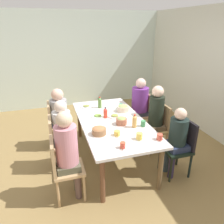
{
  "coord_description": "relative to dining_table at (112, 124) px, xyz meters",
  "views": [
    {
      "loc": [
        3.1,
        -0.96,
        2.23
      ],
      "look_at": [
        0.0,
        0.0,
        0.89
      ],
      "focal_mm": 34.1,
      "sensor_mm": 36.0,
      "label": 1
    }
  ],
  "objects": [
    {
      "name": "chair_3",
      "position": [
        -0.7,
        0.9,
        -0.16
      ],
      "size": [
        0.4,
        0.4,
        0.9
      ],
      "color": "tan",
      "rests_on": "ground_plane"
    },
    {
      "name": "person_4",
      "position": [
        0.7,
        0.81,
        -0.01
      ],
      "size": [
        0.3,
        0.3,
        1.13
      ],
      "color": "#342B49",
      "rests_on": "ground_plane"
    },
    {
      "name": "cup_5",
      "position": [
        -0.48,
        0.32,
        0.12
      ],
      "size": [
        0.11,
        0.07,
        0.09
      ],
      "color": "#4A8F69",
      "rests_on": "dining_table"
    },
    {
      "name": "dining_table",
      "position": [
        0.0,
        0.0,
        0.0
      ],
      "size": [
        2.1,
        1.04,
        0.74
      ],
      "color": "silver",
      "rests_on": "ground_plane"
    },
    {
      "name": "chair_5",
      "position": [
        0.7,
        -0.9,
        -0.16
      ],
      "size": [
        0.4,
        0.4,
        0.9
      ],
      "color": "tan",
      "rests_on": "ground_plane"
    },
    {
      "name": "chair_4",
      "position": [
        0.7,
        0.9,
        -0.16
      ],
      "size": [
        0.4,
        0.4,
        0.9
      ],
      "color": "black",
      "rests_on": "ground_plane"
    },
    {
      "name": "person_5",
      "position": [
        0.7,
        -0.81,
        0.08
      ],
      "size": [
        0.3,
        0.3,
        1.27
      ],
      "color": "brown",
      "rests_on": "ground_plane"
    },
    {
      "name": "bottle_2",
      "position": [
        0.35,
        0.26,
        0.17
      ],
      "size": [
        0.07,
        0.07,
        0.21
      ],
      "color": "tan",
      "rests_on": "dining_table"
    },
    {
      "name": "cup_4",
      "position": [
        0.36,
        0.4,
        0.12
      ],
      "size": [
        0.11,
        0.07,
        0.09
      ],
      "color": "#439059",
      "rests_on": "dining_table"
    },
    {
      "name": "person_1",
      "position": [
        -0.7,
        -0.81,
        0.04
      ],
      "size": [
        0.31,
        0.31,
        1.16
      ],
      "color": "#302951",
      "rests_on": "ground_plane"
    },
    {
      "name": "cup_2",
      "position": [
        0.72,
        0.18,
        0.12
      ],
      "size": [
        0.12,
        0.09,
        0.09
      ],
      "color": "#E5C455",
      "rests_on": "dining_table"
    },
    {
      "name": "wall_left",
      "position": [
        -3.02,
        0.0,
        0.63
      ],
      "size": [
        0.12,
        4.76,
        2.6
      ],
      "primitive_type": "cube",
      "color": "silver",
      "rests_on": "ground_plane"
    },
    {
      "name": "chair_2",
      "position": [
        0.0,
        0.9,
        -0.16
      ],
      "size": [
        0.4,
        0.4,
        0.9
      ],
      "color": "tan",
      "rests_on": "ground_plane"
    },
    {
      "name": "person_2",
      "position": [
        -0.0,
        0.81,
        0.07
      ],
      "size": [
        0.3,
        0.3,
        1.27
      ],
      "color": "brown",
      "rests_on": "ground_plane"
    },
    {
      "name": "person_0",
      "position": [
        0.0,
        -0.81,
        0.03
      ],
      "size": [
        0.3,
        0.3,
        1.18
      ],
      "color": "#3C4438",
      "rests_on": "ground_plane"
    },
    {
      "name": "cup_1",
      "position": [
        0.87,
        -0.12,
        0.11
      ],
      "size": [
        0.11,
        0.07,
        0.08
      ],
      "color": "#CF5539",
      "rests_on": "dining_table"
    },
    {
      "name": "person_3",
      "position": [
        -0.7,
        0.81,
        0.08
      ],
      "size": [
        0.34,
        0.34,
        1.24
      ],
      "color": "#36364A",
      "rests_on": "ground_plane"
    },
    {
      "name": "plate_1",
      "position": [
        -0.74,
        -0.3,
        0.08
      ],
      "size": [
        0.23,
        0.23,
        0.04
      ],
      "color": "white",
      "rests_on": "dining_table"
    },
    {
      "name": "cup_3",
      "position": [
        0.82,
        0.44,
        0.11
      ],
      "size": [
        0.12,
        0.08,
        0.08
      ],
      "color": "#C7533F",
      "rests_on": "dining_table"
    },
    {
      "name": "chair_1",
      "position": [
        -0.7,
        -0.9,
        -0.16
      ],
      "size": [
        0.4,
        0.4,
        0.9
      ],
      "color": "tan",
      "rests_on": "ground_plane"
    },
    {
      "name": "ground_plane",
      "position": [
        0.0,
        0.0,
        -0.67
      ],
      "size": [
        7.11,
        7.11,
        0.0
      ],
      "primitive_type": "plane",
      "color": "olive"
    },
    {
      "name": "bowl_1",
      "position": [
        0.19,
        0.1,
        0.13
      ],
      "size": [
        0.18,
        0.18,
        0.12
      ],
      "color": "#A15B42",
      "rests_on": "dining_table"
    },
    {
      "name": "chair_0",
      "position": [
        0.0,
        -0.9,
        -0.16
      ],
      "size": [
        0.4,
        0.4,
        0.9
      ],
      "color": "tan",
      "rests_on": "ground_plane"
    },
    {
      "name": "bowl_2",
      "position": [
        -0.32,
        0.31,
        0.13
      ],
      "size": [
        0.22,
        0.22,
        0.12
      ],
      "color": "beige",
      "rests_on": "dining_table"
    },
    {
      "name": "bottle_1",
      "position": [
        -0.14,
        -0.08,
        0.16
      ],
      "size": [
        0.07,
        0.07,
        0.19
      ],
      "color": "red",
      "rests_on": "dining_table"
    },
    {
      "name": "plate_0",
      "position": [
        -0.21,
        -0.19,
        0.08
      ],
      "size": [
        0.23,
        0.23,
        0.04
      ],
      "color": "white",
      "rests_on": "dining_table"
    },
    {
      "name": "cup_0",
      "position": [
        0.52,
        -0.08,
        0.11
      ],
      "size": [
        0.12,
        0.09,
        0.07
      ],
      "color": "#EBC14F",
      "rests_on": "dining_table"
    },
    {
      "name": "bottle_0",
      "position": [
        -0.62,
        -0.05,
        0.17
      ],
      "size": [
        0.07,
        0.07,
        0.22
      ],
      "color": "#547A36",
      "rests_on": "dining_table"
    },
    {
      "name": "plate_2",
      "position": [
        -0.12,
        0.09,
        0.08
      ],
      "size": [
        0.22,
        0.22,
        0.04
      ],
      "color": "silver",
      "rests_on": "dining_table"
    },
    {
      "name": "bowl_0",
      "position": [
        0.41,
        -0.32,
        0.13
      ],
      "size": [
        0.21,
        0.21,
        0.11
      ],
      "color": "#916640",
      "rests_on": "dining_table"
    }
  ]
}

